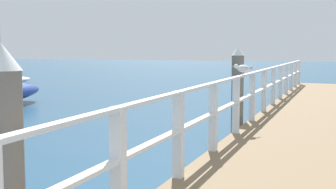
{
  "coord_description": "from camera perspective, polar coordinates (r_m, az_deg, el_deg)",
  "views": [
    {
      "loc": [
        0.74,
        0.38,
        2.14
      ],
      "look_at": [
        -3.13,
        10.55,
        1.06
      ],
      "focal_mm": 49.42,
      "sensor_mm": 36.0,
      "label": 1
    }
  ],
  "objects": [
    {
      "name": "dock_piling_far",
      "position": [
        10.79,
        8.55,
        0.09
      ],
      "size": [
        0.29,
        0.29,
        2.18
      ],
      "color": "#6B6056",
      "rests_on": "ground_plane"
    },
    {
      "name": "pier_deck",
      "position": [
        11.28,
        16.81,
        -4.14
      ],
      "size": [
        2.47,
        22.95,
        0.52
      ],
      "primitive_type": "cube",
      "color": "#846B4C",
      "rests_on": "ground_plane"
    },
    {
      "name": "pier_railing",
      "position": [
        11.3,
        11.1,
        0.79
      ],
      "size": [
        0.12,
        21.47,
        1.09
      ],
      "color": "white",
      "rests_on": "pier_deck"
    },
    {
      "name": "seagull_foreground",
      "position": [
        9.44,
        9.21,
        3.24
      ],
      "size": [
        0.34,
        0.39,
        0.21
      ],
      "rotation": [
        0.0,
        0.0,
        2.43
      ],
      "color": "white",
      "rests_on": "pier_railing"
    }
  ]
}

